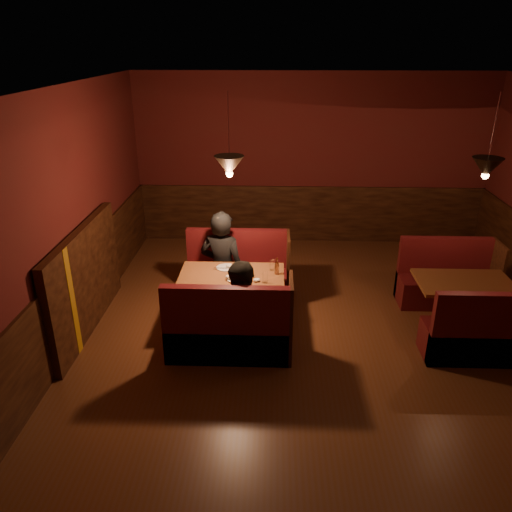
{
  "coord_description": "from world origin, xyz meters",
  "views": [
    {
      "loc": [
        -0.64,
        -4.98,
        3.34
      ],
      "look_at": [
        -0.84,
        0.53,
        0.95
      ],
      "focal_mm": 35.0,
      "sensor_mm": 36.0,
      "label": 1
    }
  ],
  "objects_px": {
    "main_table": "(233,287)",
    "second_bench_near": "(484,338)",
    "main_bench_far": "(238,277)",
    "diner_b": "(245,296)",
    "diner_a": "(222,247)",
    "second_bench_far": "(446,283)",
    "second_table": "(463,294)",
    "main_bench_near": "(230,334)"
  },
  "relations": [
    {
      "from": "main_table",
      "to": "second_bench_far",
      "type": "bearing_deg",
      "value": 13.65
    },
    {
      "from": "second_table",
      "to": "main_bench_far",
      "type": "bearing_deg",
      "value": 165.66
    },
    {
      "from": "main_bench_near",
      "to": "second_bench_near",
      "type": "distance_m",
      "value": 2.85
    },
    {
      "from": "main_bench_far",
      "to": "second_bench_far",
      "type": "relative_size",
      "value": 1.12
    },
    {
      "from": "main_bench_far",
      "to": "diner_a",
      "type": "bearing_deg",
      "value": -138.86
    },
    {
      "from": "diner_a",
      "to": "diner_b",
      "type": "height_order",
      "value": "diner_a"
    },
    {
      "from": "second_bench_near",
      "to": "diner_a",
      "type": "relative_size",
      "value": 0.76
    },
    {
      "from": "main_bench_near",
      "to": "second_table",
      "type": "bearing_deg",
      "value": 14.73
    },
    {
      "from": "main_bench_far",
      "to": "main_table",
      "type": "bearing_deg",
      "value": -91.11
    },
    {
      "from": "main_table",
      "to": "main_bench_far",
      "type": "height_order",
      "value": "main_bench_far"
    },
    {
      "from": "second_table",
      "to": "second_bench_far",
      "type": "relative_size",
      "value": 0.9
    },
    {
      "from": "main_table",
      "to": "second_table",
      "type": "relative_size",
      "value": 1.12
    },
    {
      "from": "main_bench_near",
      "to": "second_table",
      "type": "relative_size",
      "value": 1.24
    },
    {
      "from": "second_bench_near",
      "to": "main_bench_near",
      "type": "bearing_deg",
      "value": -178.86
    },
    {
      "from": "main_table",
      "to": "second_table",
      "type": "bearing_deg",
      "value": 0.2
    },
    {
      "from": "main_table",
      "to": "main_bench_far",
      "type": "bearing_deg",
      "value": 88.89
    },
    {
      "from": "main_bench_near",
      "to": "main_table",
      "type": "bearing_deg",
      "value": 91.11
    },
    {
      "from": "second_bench_far",
      "to": "second_bench_near",
      "type": "distance_m",
      "value": 1.37
    },
    {
      "from": "main_table",
      "to": "main_bench_far",
      "type": "xyz_separation_m",
      "value": [
        0.01,
        0.73,
        -0.22
      ]
    },
    {
      "from": "second_table",
      "to": "second_bench_near",
      "type": "relative_size",
      "value": 0.9
    },
    {
      "from": "main_table",
      "to": "diner_b",
      "type": "bearing_deg",
      "value": -73.83
    },
    {
      "from": "main_bench_far",
      "to": "diner_a",
      "type": "height_order",
      "value": "diner_a"
    },
    {
      "from": "second_bench_far",
      "to": "diner_b",
      "type": "bearing_deg",
      "value": -153.6
    },
    {
      "from": "diner_b",
      "to": "second_bench_far",
      "type": "bearing_deg",
      "value": 25.6
    },
    {
      "from": "second_table",
      "to": "diner_b",
      "type": "height_order",
      "value": "diner_b"
    },
    {
      "from": "main_bench_near",
      "to": "main_bench_far",
      "type": "bearing_deg",
      "value": 90.0
    },
    {
      "from": "second_table",
      "to": "main_bench_near",
      "type": "bearing_deg",
      "value": -165.27
    },
    {
      "from": "main_table",
      "to": "main_bench_near",
      "type": "distance_m",
      "value": 0.77
    },
    {
      "from": "second_bench_near",
      "to": "second_table",
      "type": "bearing_deg",
      "value": 92.2
    },
    {
      "from": "second_bench_far",
      "to": "diner_b",
      "type": "relative_size",
      "value": 0.86
    },
    {
      "from": "main_table",
      "to": "second_bench_near",
      "type": "distance_m",
      "value": 2.95
    },
    {
      "from": "main_bench_far",
      "to": "second_bench_far",
      "type": "distance_m",
      "value": 2.85
    },
    {
      "from": "second_bench_near",
      "to": "diner_b",
      "type": "distance_m",
      "value": 2.72
    },
    {
      "from": "main_table",
      "to": "main_bench_far",
      "type": "distance_m",
      "value": 0.76
    },
    {
      "from": "main_bench_near",
      "to": "second_bench_far",
      "type": "height_order",
      "value": "main_bench_near"
    },
    {
      "from": "main_table",
      "to": "main_bench_far",
      "type": "relative_size",
      "value": 0.91
    },
    {
      "from": "second_table",
      "to": "second_bench_far",
      "type": "distance_m",
      "value": 0.71
    },
    {
      "from": "second_bench_near",
      "to": "second_bench_far",
      "type": "bearing_deg",
      "value": 90.0
    },
    {
      "from": "main_bench_near",
      "to": "diner_b",
      "type": "height_order",
      "value": "diner_b"
    },
    {
      "from": "diner_b",
      "to": "diner_a",
      "type": "bearing_deg",
      "value": 106.47
    },
    {
      "from": "second_table",
      "to": "second_bench_far",
      "type": "height_order",
      "value": "second_bench_far"
    },
    {
      "from": "second_bench_near",
      "to": "main_bench_far",
      "type": "bearing_deg",
      "value": 153.71
    }
  ]
}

